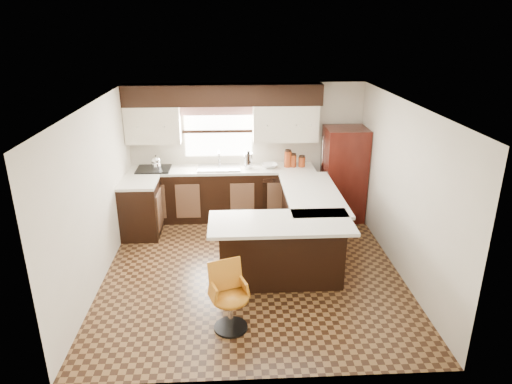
{
  "coord_description": "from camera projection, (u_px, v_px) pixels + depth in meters",
  "views": [
    {
      "loc": [
        -0.26,
        -5.85,
        3.41
      ],
      "look_at": [
        0.08,
        0.45,
        1.03
      ],
      "focal_mm": 32.0,
      "sensor_mm": 36.0,
      "label": 1
    }
  ],
  "objects": [
    {
      "name": "mixing_bowl",
      "position": [
        270.0,
        166.0,
        8.13
      ],
      "size": [
        0.33,
        0.33,
        0.07
      ],
      "primitive_type": "imported",
      "rotation": [
        0.0,
        0.0,
        0.23
      ],
      "color": "white",
      "rests_on": "counter_back"
    },
    {
      "name": "window_pane",
      "position": [
        218.0,
        131.0,
        8.14
      ],
      "size": [
        1.2,
        0.02,
        0.9
      ],
      "primitive_type": "cube",
      "color": "white",
      "rests_on": "wall_back"
    },
    {
      "name": "dishwasher",
      "position": [
        279.0,
        200.0,
        8.06
      ],
      "size": [
        0.58,
        0.03,
        0.78
      ],
      "primitive_type": "cube",
      "color": "black",
      "rests_on": "floor"
    },
    {
      "name": "percolator",
      "position": [
        248.0,
        161.0,
        8.07
      ],
      "size": [
        0.15,
        0.15,
        0.27
      ],
      "primitive_type": "cylinder",
      "color": "silver",
      "rests_on": "counter_back"
    },
    {
      "name": "counter_pen_long",
      "position": [
        312.0,
        193.0,
        6.98
      ],
      "size": [
        0.84,
        1.95,
        0.04
      ],
      "primitive_type": "cube",
      "color": "silver",
      "rests_on": "peninsula_long"
    },
    {
      "name": "counter_left",
      "position": [
        138.0,
        183.0,
        7.43
      ],
      "size": [
        0.6,
        0.7,
        0.04
      ],
      "primitive_type": "cube",
      "color": "silver",
      "rests_on": "base_cab_left"
    },
    {
      "name": "canister_small",
      "position": [
        302.0,
        162.0,
        8.16
      ],
      "size": [
        0.12,
        0.12,
        0.18
      ],
      "primitive_type": "cylinder",
      "color": "maroon",
      "rests_on": "counter_back"
    },
    {
      "name": "wall_back",
      "position": [
        246.0,
        150.0,
        8.31
      ],
      "size": [
        4.4,
        0.0,
        4.4
      ],
      "primitive_type": "plane",
      "rotation": [
        1.57,
        0.0,
        0.0
      ],
      "color": "beige",
      "rests_on": "floor"
    },
    {
      "name": "valance",
      "position": [
        218.0,
        110.0,
        7.97
      ],
      "size": [
        1.3,
        0.06,
        0.18
      ],
      "primitive_type": "cube",
      "color": "#D19B93",
      "rests_on": "wall_back"
    },
    {
      "name": "wall_left",
      "position": [
        97.0,
        195.0,
        6.15
      ],
      "size": [
        0.0,
        4.4,
        4.4
      ],
      "primitive_type": "plane",
      "rotation": [
        1.57,
        0.0,
        1.57
      ],
      "color": "beige",
      "rests_on": "floor"
    },
    {
      "name": "base_cab_left",
      "position": [
        141.0,
        210.0,
        7.6
      ],
      "size": [
        0.6,
        0.7,
        0.9
      ],
      "primitive_type": "cube",
      "color": "black",
      "rests_on": "floor"
    },
    {
      "name": "upper_cab_left",
      "position": [
        153.0,
        124.0,
        7.88
      ],
      "size": [
        0.94,
        0.35,
        0.64
      ],
      "primitive_type": "cube",
      "color": "beige",
      "rests_on": "wall_back"
    },
    {
      "name": "peninsula_return",
      "position": [
        281.0,
        252.0,
        6.21
      ],
      "size": [
        1.65,
        0.6,
        0.9
      ],
      "primitive_type": "cube",
      "color": "black",
      "rests_on": "floor"
    },
    {
      "name": "wall_front",
      "position": [
        263.0,
        276.0,
        4.2
      ],
      "size": [
        4.4,
        0.0,
        4.4
      ],
      "primitive_type": "plane",
      "rotation": [
        -1.57,
        0.0,
        0.0
      ],
      "color": "beige",
      "rests_on": "floor"
    },
    {
      "name": "upper_cab_right",
      "position": [
        285.0,
        123.0,
        8.0
      ],
      "size": [
        1.14,
        0.35,
        0.64
      ],
      "primitive_type": "cube",
      "color": "beige",
      "rests_on": "wall_back"
    },
    {
      "name": "counter_back",
      "position": [
        222.0,
        169.0,
        8.11
      ],
      "size": [
        3.3,
        0.6,
        0.04
      ],
      "primitive_type": "cube",
      "color": "silver",
      "rests_on": "base_cab_back"
    },
    {
      "name": "bar_chair",
      "position": [
        230.0,
        299.0,
        5.24
      ],
      "size": [
        0.56,
        0.56,
        0.82
      ],
      "primitive_type": null,
      "rotation": [
        0.0,
        0.0,
        0.34
      ],
      "color": "#BC7119",
      "rests_on": "floor"
    },
    {
      "name": "sink",
      "position": [
        219.0,
        168.0,
        8.07
      ],
      "size": [
        0.75,
        0.45,
        0.03
      ],
      "primitive_type": "cube",
      "color": "#B2B2B7",
      "rests_on": "counter_back"
    },
    {
      "name": "ceiling",
      "position": [
        252.0,
        104.0,
        5.83
      ],
      "size": [
        4.4,
        4.4,
        0.0
      ],
      "primitive_type": "plane",
      "rotation": [
        3.14,
        0.0,
        0.0
      ],
      "color": "silver",
      "rests_on": "wall_back"
    },
    {
      "name": "peninsula_long",
      "position": [
        308.0,
        222.0,
        7.15
      ],
      "size": [
        0.6,
        1.95,
        0.9
      ],
      "primitive_type": "cube",
      "color": "black",
      "rests_on": "floor"
    },
    {
      "name": "base_cab_back",
      "position": [
        223.0,
        194.0,
        8.27
      ],
      "size": [
        3.3,
        0.6,
        0.9
      ],
      "primitive_type": "cube",
      "color": "black",
      "rests_on": "floor"
    },
    {
      "name": "wall_right",
      "position": [
        402.0,
        189.0,
        6.36
      ],
      "size": [
        0.0,
        4.4,
        4.4
      ],
      "primitive_type": "plane",
      "rotation": [
        1.57,
        0.0,
        -1.57
      ],
      "color": "beige",
      "rests_on": "floor"
    },
    {
      "name": "canister_med",
      "position": [
        293.0,
        161.0,
        8.14
      ],
      "size": [
        0.12,
        0.12,
        0.22
      ],
      "primitive_type": "cylinder",
      "color": "maroon",
      "rests_on": "counter_back"
    },
    {
      "name": "kettle",
      "position": [
        156.0,
        162.0,
        7.97
      ],
      "size": [
        0.18,
        0.18,
        0.24
      ],
      "primitive_type": null,
      "color": "silver",
      "rests_on": "cooktop"
    },
    {
      "name": "soffit",
      "position": [
        223.0,
        95.0,
        7.77
      ],
      "size": [
        3.4,
        0.35,
        0.36
      ],
      "primitive_type": "cube",
      "color": "black",
      "rests_on": "wall_back"
    },
    {
      "name": "refrigerator",
      "position": [
        344.0,
        174.0,
        8.15
      ],
      "size": [
        0.72,
        0.69,
        1.67
      ],
      "primitive_type": "cube",
      "color": "#370E09",
      "rests_on": "floor"
    },
    {
      "name": "floor",
      "position": [
        252.0,
        269.0,
        6.68
      ],
      "size": [
        4.4,
        4.4,
        0.0
      ],
      "primitive_type": "plane",
      "color": "#49301A",
      "rests_on": "ground"
    },
    {
      "name": "counter_pen_return",
      "position": [
        281.0,
        223.0,
        5.96
      ],
      "size": [
        1.89,
        0.84,
        0.04
      ],
      "primitive_type": "cube",
      "color": "silver",
      "rests_on": "peninsula_return"
    },
    {
      "name": "cooktop",
      "position": [
        154.0,
        169.0,
        8.01
      ],
      "size": [
        0.58,
        0.5,
        0.02
      ],
      "primitive_type": "cube",
      "color": "black",
      "rests_on": "counter_back"
    },
    {
      "name": "canister_large",
      "position": [
        288.0,
        159.0,
        8.12
      ],
      "size": [
        0.13,
        0.13,
        0.28
      ],
      "primitive_type": "cylinder",
      "color": "maroon",
      "rests_on": "counter_back"
    }
  ]
}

